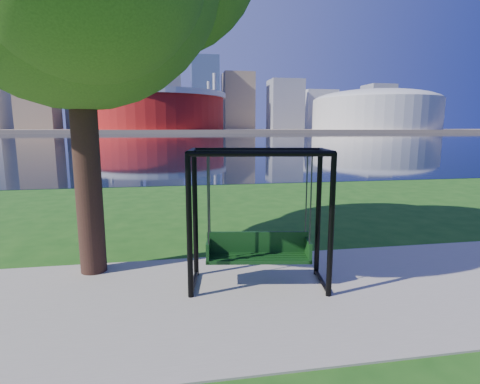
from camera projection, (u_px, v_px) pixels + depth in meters
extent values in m
plane|color=#1E5114|center=(224.00, 286.00, 6.63)|extent=(900.00, 900.00, 0.00)
cube|color=#9E937F|center=(228.00, 298.00, 6.14)|extent=(120.00, 4.00, 0.03)
cube|color=black|center=(177.00, 138.00, 105.69)|extent=(900.00, 180.00, 0.02)
cube|color=#937F60|center=(175.00, 131.00, 303.64)|extent=(900.00, 228.00, 2.00)
cylinder|color=maroon|center=(159.00, 112.00, 230.98)|extent=(80.00, 80.00, 22.00)
cylinder|color=silver|center=(158.00, 96.00, 229.38)|extent=(83.00, 83.00, 3.00)
cylinder|color=silver|center=(209.00, 106.00, 254.15)|extent=(2.00, 2.00, 32.00)
cylinder|color=silver|center=(108.00, 105.00, 243.03)|extent=(2.00, 2.00, 32.00)
cylinder|color=silver|center=(96.00, 100.00, 206.13)|extent=(2.00, 2.00, 32.00)
cylinder|color=silver|center=(215.00, 102.00, 217.25)|extent=(2.00, 2.00, 32.00)
cylinder|color=beige|center=(375.00, 115.00, 255.65)|extent=(84.00, 84.00, 20.00)
ellipsoid|color=beige|center=(376.00, 101.00, 254.13)|extent=(84.00, 84.00, 15.12)
cube|color=#998466|center=(35.00, 68.00, 273.35)|extent=(26.00, 26.00, 88.00)
cube|color=slate|center=(86.00, 70.00, 302.11)|extent=(30.00, 24.00, 95.00)
cube|color=gray|center=(121.00, 82.00, 289.69)|extent=(24.00, 24.00, 72.00)
cube|color=silver|center=(162.00, 82.00, 323.22)|extent=(32.00, 28.00, 80.00)
cube|color=slate|center=(205.00, 93.00, 306.70)|extent=(22.00, 22.00, 58.00)
cube|color=#998466|center=(238.00, 101.00, 327.18)|extent=(26.00, 26.00, 48.00)
cube|color=gray|center=(285.00, 105.00, 324.73)|extent=(28.00, 24.00, 42.00)
cube|color=silver|center=(318.00, 110.00, 356.28)|extent=(30.00, 26.00, 36.00)
cube|color=gray|center=(378.00, 107.00, 344.96)|extent=(24.00, 24.00, 40.00)
cube|color=#998466|center=(407.00, 113.00, 366.96)|extent=(26.00, 26.00, 32.00)
cylinder|color=black|center=(189.00, 228.00, 5.97)|extent=(0.11, 0.11, 2.38)
cylinder|color=black|center=(331.00, 228.00, 6.01)|extent=(0.11, 0.11, 2.38)
cylinder|color=black|center=(195.00, 215.00, 6.89)|extent=(0.11, 0.11, 2.38)
cylinder|color=black|center=(318.00, 215.00, 6.93)|extent=(0.11, 0.11, 2.38)
cylinder|color=black|center=(261.00, 154.00, 5.79)|extent=(2.26, 0.44, 0.09)
cylinder|color=black|center=(257.00, 150.00, 6.71)|extent=(2.26, 0.44, 0.09)
cylinder|color=black|center=(191.00, 152.00, 6.23)|extent=(0.24, 0.93, 0.09)
cylinder|color=black|center=(194.00, 282.00, 6.61)|extent=(0.22, 0.93, 0.07)
cylinder|color=black|center=(327.00, 152.00, 6.27)|extent=(0.24, 0.93, 0.09)
cylinder|color=black|center=(322.00, 281.00, 6.65)|extent=(0.22, 0.93, 0.07)
cube|color=black|center=(258.00, 258.00, 6.56)|extent=(1.86, 0.74, 0.06)
cube|color=black|center=(258.00, 242.00, 6.72)|extent=(1.80, 0.33, 0.39)
cube|color=black|center=(208.00, 251.00, 6.52)|extent=(0.12, 0.47, 0.35)
cube|color=black|center=(308.00, 250.00, 6.55)|extent=(0.12, 0.47, 0.35)
cylinder|color=#303035|center=(208.00, 201.00, 6.18)|extent=(0.03, 0.03, 1.50)
cylinder|color=#303035|center=(311.00, 201.00, 6.21)|extent=(0.03, 0.03, 1.50)
cylinder|color=#303035|center=(209.00, 197.00, 6.56)|extent=(0.03, 0.03, 1.50)
cylinder|color=#303035|center=(306.00, 197.00, 6.59)|extent=(0.03, 0.03, 1.50)
cylinder|color=black|center=(86.00, 148.00, 6.88)|extent=(0.48, 0.48, 4.84)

